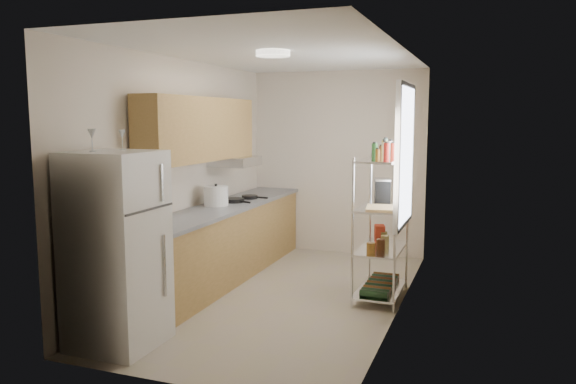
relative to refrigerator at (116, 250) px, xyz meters
name	(u,v)px	position (x,y,z in m)	size (l,w,h in m)	color
room	(284,178)	(0.87, 1.72, 0.47)	(2.52, 4.42, 2.62)	#AB9D8A
counter_run	(226,241)	(-0.05, 2.16, -0.38)	(0.63, 3.51, 0.90)	#AF864A
upper_cabinets	(200,129)	(-0.18, 1.82, 0.98)	(0.33, 2.20, 0.72)	#AF864A
range_hood	(235,161)	(-0.13, 2.62, 0.56)	(0.50, 0.60, 0.12)	#B7BABC
window	(405,155)	(2.10, 2.07, 0.72)	(0.06, 1.00, 1.46)	white
bakers_rack	(382,197)	(1.88, 2.02, 0.28)	(0.45, 0.90, 1.73)	silver
ceiling_dome	(273,54)	(0.87, 1.42, 1.74)	(0.34, 0.34, 0.06)	white
refrigerator	(116,250)	(0.00, 0.00, 0.00)	(0.69, 0.69, 1.67)	silver
wine_glass_a	(92,140)	(-0.10, -0.12, 0.93)	(0.07, 0.07, 0.19)	silver
wine_glass_b	(122,140)	(-0.01, 0.15, 0.92)	(0.06, 0.06, 0.17)	silver
rice_cooker	(216,196)	(-0.12, 2.07, 0.18)	(0.29, 0.29, 0.23)	white
frying_pan_large	(234,200)	(-0.05, 2.40, 0.09)	(0.27, 0.27, 0.05)	black
frying_pan_small	(250,197)	(0.02, 2.74, 0.09)	(0.21, 0.21, 0.04)	black
cutting_board	(382,208)	(1.92, 1.78, 0.19)	(0.32, 0.41, 0.03)	tan
espresso_machine	(382,191)	(1.85, 2.16, 0.32)	(0.16, 0.24, 0.28)	black
storage_bag	(380,233)	(1.79, 2.35, -0.18)	(0.11, 0.15, 0.17)	#A62A14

